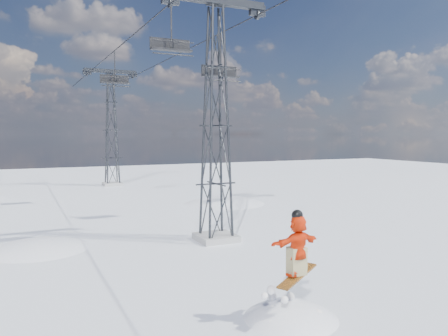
# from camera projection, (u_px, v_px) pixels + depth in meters

# --- Properties ---
(ground) EXTENTS (120.00, 120.00, 0.00)m
(ground) POSITION_uv_depth(u_px,v_px,m) (300.00, 300.00, 13.42)
(ground) COLOR white
(ground) RESTS_ON ground
(lift_tower_near) EXTENTS (5.20, 1.80, 11.43)m
(lift_tower_near) POSITION_uv_depth(u_px,v_px,m) (216.00, 126.00, 20.54)
(lift_tower_near) COLOR #999999
(lift_tower_near) RESTS_ON ground
(lift_tower_far) EXTENTS (5.20, 1.80, 11.43)m
(lift_tower_far) POSITION_uv_depth(u_px,v_px,m) (112.00, 131.00, 43.05)
(lift_tower_far) COLOR #999999
(lift_tower_far) RESTS_ON ground
(haul_cables) EXTENTS (4.46, 51.00, 0.06)m
(haul_cables) POSITION_uv_depth(u_px,v_px,m) (148.00, 52.00, 30.48)
(haul_cables) COLOR black
(haul_cables) RESTS_ON ground
(lift_chair_near) EXTENTS (1.85, 0.53, 2.30)m
(lift_chair_near) POSITION_uv_depth(u_px,v_px,m) (171.00, 46.00, 19.28)
(lift_chair_near) COLOR black
(lift_chair_near) RESTS_ON ground
(lift_chair_mid) EXTENTS (2.21, 0.64, 2.75)m
(lift_chair_mid) POSITION_uv_depth(u_px,v_px,m) (220.00, 72.00, 25.05)
(lift_chair_mid) COLOR black
(lift_chair_mid) RESTS_ON ground
(lift_chair_far) EXTENTS (1.99, 0.57, 2.47)m
(lift_chair_far) POSITION_uv_depth(u_px,v_px,m) (115.00, 80.00, 30.27)
(lift_chair_far) COLOR black
(lift_chair_far) RESTS_ON ground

